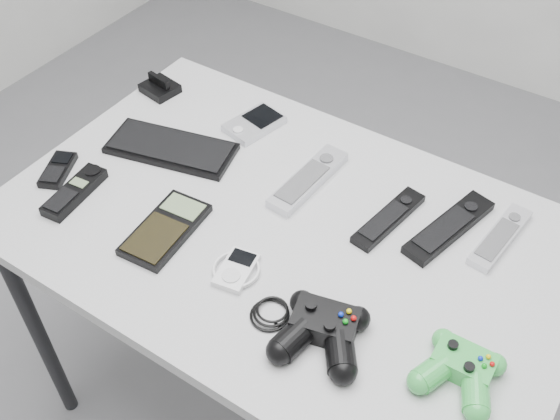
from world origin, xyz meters
The scene contains 15 objects.
floor centered at (0.00, 0.00, 0.00)m, with size 3.50×3.50×0.00m, color slate.
desk centered at (0.08, -0.07, 0.67)m, with size 1.09×0.70×0.73m.
pda_keyboard centered at (-0.25, -0.02, 0.74)m, with size 0.27×0.12×0.02m, color black.
dock_bracket centered at (-0.41, 0.14, 0.75)m, with size 0.08×0.07×0.04m, color black.
pda centered at (-0.15, 0.15, 0.74)m, with size 0.08×0.13×0.02m, color silver.
remote_silver_a centered at (0.05, 0.06, 0.74)m, with size 0.05×0.22×0.02m, color silver.
remote_black_a centered at (0.24, 0.05, 0.74)m, with size 0.04×0.19×0.02m, color black.
remote_black_b centered at (0.34, 0.09, 0.74)m, with size 0.05×0.22×0.02m, color black.
remote_silver_b centered at (0.43, 0.12, 0.74)m, with size 0.04×0.19×0.02m, color silver.
mobile_phone centered at (-0.40, -0.20, 0.74)m, with size 0.05×0.10×0.02m, color black.
cordless_handset centered at (-0.32, -0.23, 0.74)m, with size 0.05×0.15×0.02m, color black.
calculator centered at (-0.10, -0.21, 0.74)m, with size 0.09×0.18×0.02m, color black.
mp3_player centered at (0.07, -0.21, 0.74)m, with size 0.09×0.09×0.02m, color silver.
controller_black centered at (0.27, -0.25, 0.76)m, with size 0.25×0.16×0.05m, color black, non-canonical shape.
controller_green centered at (0.48, -0.19, 0.75)m, with size 0.13×0.14×0.04m, color green, non-canonical shape.
Camera 1 is at (0.54, -0.79, 1.64)m, focal length 42.00 mm.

